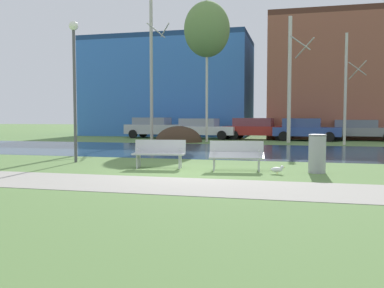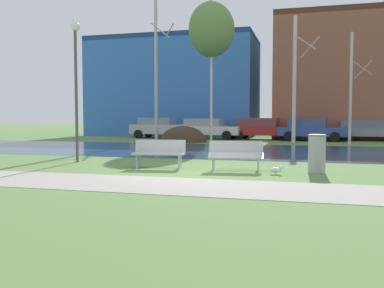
% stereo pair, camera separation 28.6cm
% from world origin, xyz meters
% --- Properties ---
extents(ground_plane, '(120.00, 120.00, 0.00)m').
position_xyz_m(ground_plane, '(0.00, 10.00, 0.00)').
color(ground_plane, '#5B7F42').
extents(paved_path_strip, '(60.00, 2.38, 0.01)m').
position_xyz_m(paved_path_strip, '(0.00, -2.24, 0.01)').
color(paved_path_strip, '#9E998E').
rests_on(paved_path_strip, ground).
extents(river_band, '(80.00, 8.74, 0.01)m').
position_xyz_m(river_band, '(0.00, 8.05, 0.00)').
color(river_band, '#284256').
rests_on(river_band, ground).
extents(soil_mound, '(2.99, 2.49, 2.01)m').
position_xyz_m(soil_mound, '(-4.30, 14.04, 0.00)').
color(soil_mound, '#423021').
rests_on(soil_mound, ground).
extents(bench_left, '(1.66, 0.76, 0.87)m').
position_xyz_m(bench_left, '(-1.21, 0.82, 0.47)').
color(bench_left, '#B2B5B7').
rests_on(bench_left, ground).
extents(bench_right, '(1.66, 0.76, 0.87)m').
position_xyz_m(bench_right, '(1.19, 0.82, 0.47)').
color(bench_right, '#B2B5B7').
rests_on(bench_right, ground).
extents(trash_bin, '(0.50, 0.50, 1.09)m').
position_xyz_m(trash_bin, '(3.48, 0.85, 0.57)').
color(trash_bin, '#999B9E').
rests_on(trash_bin, ground).
extents(seagull, '(0.40, 0.15, 0.25)m').
position_xyz_m(seagull, '(2.40, 0.30, 0.13)').
color(seagull, white).
rests_on(seagull, ground).
extents(streetlamp, '(0.32, 0.32, 4.87)m').
position_xyz_m(streetlamp, '(-4.58, 1.72, 3.30)').
color(streetlamp, '#4C4C51').
rests_on(streetlamp, ground).
extents(birch_far_left, '(1.38, 2.24, 9.46)m').
position_xyz_m(birch_far_left, '(-6.05, 13.95, 4.82)').
color(birch_far_left, '#BCB7A8').
rests_on(birch_far_left, ground).
extents(birch_left, '(2.87, 2.87, 9.05)m').
position_xyz_m(birch_left, '(-2.58, 14.51, 7.04)').
color(birch_left, beige).
rests_on(birch_left, ground).
extents(birch_center_left, '(1.56, 2.63, 7.69)m').
position_xyz_m(birch_center_left, '(2.53, 15.01, 3.96)').
color(birch_center_left, beige).
rests_on(birch_center_left, ground).
extents(birch_center, '(1.17, 2.13, 6.29)m').
position_xyz_m(birch_center, '(5.64, 13.65, 3.21)').
color(birch_center, beige).
rests_on(birch_center, ground).
extents(parked_van_nearest_silver, '(4.72, 2.26, 1.54)m').
position_xyz_m(parked_van_nearest_silver, '(-7.29, 18.20, 0.81)').
color(parked_van_nearest_silver, '#B2B5BC').
rests_on(parked_van_nearest_silver, ground).
extents(parked_sedan_second_white, '(4.82, 2.29, 1.47)m').
position_xyz_m(parked_sedan_second_white, '(-3.60, 17.94, 0.78)').
color(parked_sedan_second_white, silver).
rests_on(parked_sedan_second_white, ground).
extents(parked_hatch_third_red, '(4.91, 2.36, 1.51)m').
position_xyz_m(parked_hatch_third_red, '(0.28, 18.13, 0.79)').
color(parked_hatch_third_red, maroon).
rests_on(parked_hatch_third_red, ground).
extents(parked_wagon_fourth_blue, '(4.49, 2.40, 1.49)m').
position_xyz_m(parked_wagon_fourth_blue, '(3.55, 17.40, 0.78)').
color(parked_wagon_fourth_blue, '#2D4793').
rests_on(parked_wagon_fourth_blue, ground).
extents(parked_suv_fifth_grey, '(4.89, 2.34, 1.39)m').
position_xyz_m(parked_suv_fifth_grey, '(7.08, 18.35, 0.74)').
color(parked_suv_fifth_grey, slate).
rests_on(parked_suv_fifth_grey, ground).
extents(building_blue_store, '(14.02, 7.50, 8.33)m').
position_xyz_m(building_blue_store, '(-7.91, 24.01, 4.17)').
color(building_blue_store, '#3870C6').
rests_on(building_blue_store, ground).
extents(building_brick_low, '(11.23, 9.74, 9.13)m').
position_xyz_m(building_brick_low, '(6.49, 23.77, 4.57)').
color(building_brick_low, brown).
rests_on(building_brick_low, ground).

